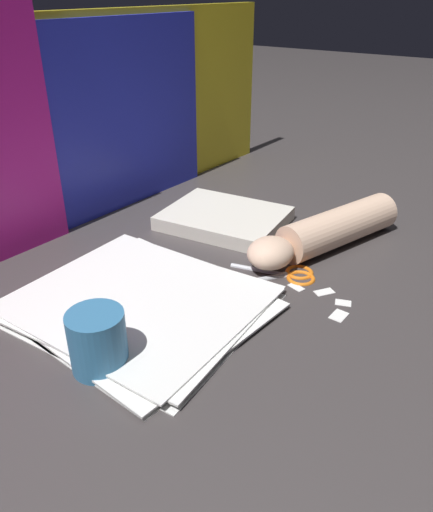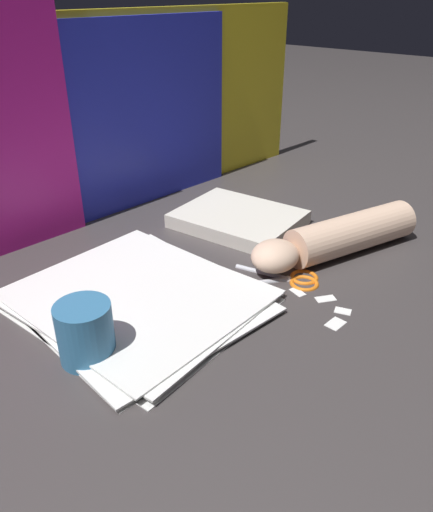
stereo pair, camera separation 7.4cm
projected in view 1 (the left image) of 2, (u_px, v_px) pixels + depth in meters
ground_plane at (209, 284)px, 0.78m from camera, size 6.00×6.00×0.00m
backdrop_panel_center at (56, 133)px, 0.88m from camera, size 0.74×0.06×0.36m
backdrop_panel_right at (156, 104)px, 1.07m from camera, size 0.69×0.06×0.38m
paper_stack at (140, 304)px, 0.72m from camera, size 0.32×0.35×0.02m
book_closed at (224, 218)px, 0.97m from camera, size 0.21×0.25×0.03m
scissors at (286, 273)px, 0.80m from camera, size 0.13×0.14×0.01m
hand_forearm at (326, 232)px, 0.87m from camera, size 0.33×0.16×0.07m
paper_scrap_near at (343, 303)px, 0.73m from camera, size 0.02×0.03×0.00m
paper_scrap_mid at (296, 287)px, 0.77m from camera, size 0.02×0.03×0.00m
paper_scrap_far at (324, 292)px, 0.76m from camera, size 0.03×0.03×0.00m
paper_scrap_side at (339, 315)px, 0.71m from camera, size 0.03×0.02×0.00m
mug at (98, 341)px, 0.59m from camera, size 0.07×0.07×0.08m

